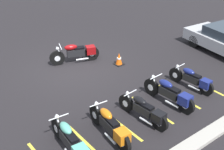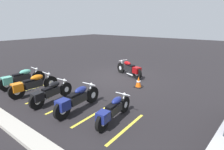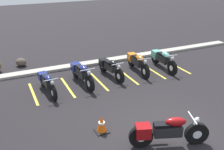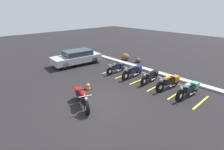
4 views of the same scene
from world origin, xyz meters
The scene contains 18 objects.
ground centered at (0.00, 0.00, 0.00)m, with size 60.00×60.00×0.00m, color black.
motorcycle_maroon_featured centered at (-0.46, -0.49, 0.48)m, with size 2.22×1.02×0.91m.
parked_bike_0 centered at (-2.76, 4.35, 0.43)m, with size 0.57×2.05×0.81m.
parked_bike_1 centered at (-1.23, 4.58, 0.48)m, with size 0.64×2.30×0.90m.
parked_bike_2 centered at (0.20, 4.74, 0.45)m, with size 0.61×2.15×0.84m.
parked_bike_3 centered at (1.62, 4.72, 0.48)m, with size 0.66×2.29×0.90m.
parked_bike_4 centered at (2.97, 4.57, 0.48)m, with size 0.65×2.31×0.91m.
car_silver centered at (-6.74, 3.23, 0.68)m, with size 2.27×4.47×1.29m.
concrete_curb centered at (0.00, 6.55, 0.06)m, with size 18.00×0.50×0.12m, color #A8A399.
landscape_rock_0 centered at (-3.36, 7.83, 0.20)m, with size 0.55×0.49×0.40m, color #4F4339.
landscape_rock_1 centered at (-4.70, 7.46, 0.33)m, with size 0.80×0.80×0.66m, color brown.
traffic_cone centered at (-1.83, 0.89, 0.27)m, with size 0.40×0.40×0.57m.
stall_line_0 centered at (-3.34, 4.41, 0.00)m, with size 0.10×2.10×0.00m, color gold.
stall_line_1 centered at (-1.91, 4.41, 0.00)m, with size 0.10×2.10×0.00m, color gold.
stall_line_2 centered at (-0.49, 4.41, 0.00)m, with size 0.10×2.10×0.00m, color gold.
stall_line_3 centered at (0.94, 4.41, 0.00)m, with size 0.10×2.10×0.00m, color gold.
stall_line_4 centered at (2.36, 4.41, 0.00)m, with size 0.10×2.10×0.00m, color gold.
stall_line_5 centered at (3.79, 4.41, 0.00)m, with size 0.10×2.10×0.00m, color gold.
Camera 4 is at (6.54, -4.89, 4.85)m, focal length 28.00 mm.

